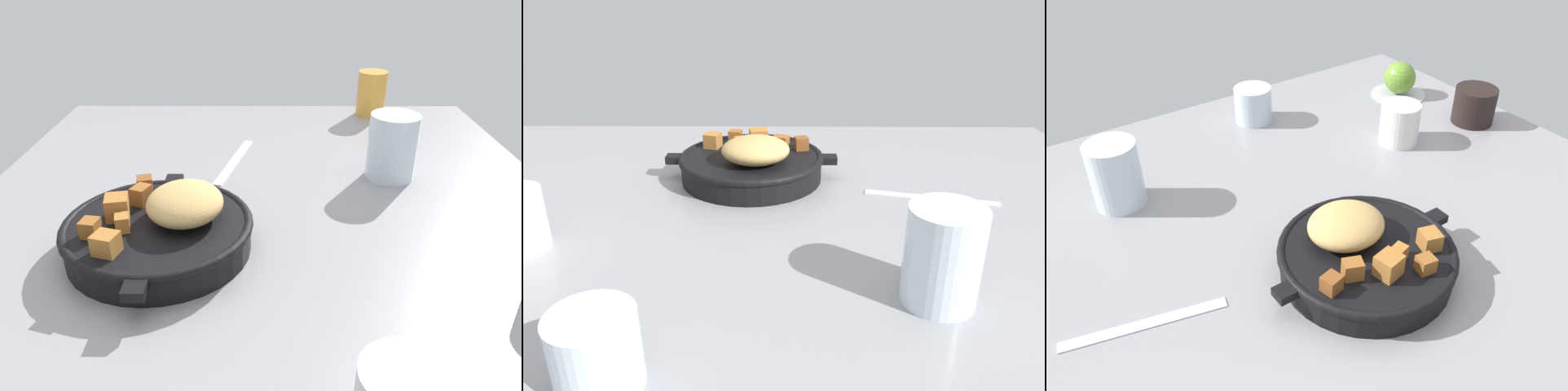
{
  "view_description": "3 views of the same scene",
  "coord_description": "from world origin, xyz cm",
  "views": [
    {
      "loc": [
        56.08,
        -0.96,
        35.19
      ],
      "look_at": [
        -1.53,
        -1.2,
        5.25
      ],
      "focal_mm": 34.14,
      "sensor_mm": 36.0,
      "label": 1
    },
    {
      "loc": [
        -3.02,
        63.92,
        31.53
      ],
      "look_at": [
        -2.37,
        1.44,
        3.7
      ],
      "focal_mm": 34.53,
      "sensor_mm": 36.0,
      "label": 2
    },
    {
      "loc": [
        -32.95,
        -52.4,
        50.48
      ],
      "look_at": [
        1.52,
        -2.54,
        6.49
      ],
      "focal_mm": 36.57,
      "sensor_mm": 36.0,
      "label": 3
    }
  ],
  "objects": [
    {
      "name": "water_glass_short",
      "position": [
        12.56,
        32.19,
        3.5
      ],
      "size": [
        7.33,
        7.33,
        7.01
      ],
      "primitive_type": "cylinder",
      "color": "silver",
      "rests_on": "ground_plane"
    },
    {
      "name": "cast_iron_skillet",
      "position": [
        3.03,
        -13.64,
        2.97
      ],
      "size": [
        28.13,
        23.81,
        8.28
      ],
      "color": "black",
      "rests_on": "ground_plane"
    },
    {
      "name": "butter_knife",
      "position": [
        -24.72,
        -6.0,
        0.18
      ],
      "size": [
        19.83,
        6.19,
        0.36
      ],
      "primitive_type": "cube",
      "rotation": [
        0.0,
        0.0,
        -0.23
      ],
      "color": "silver",
      "rests_on": "ground_plane"
    },
    {
      "name": "ground_plane",
      "position": [
        0.0,
        0.0,
        -1.2
      ],
      "size": [
        115.22,
        89.72,
        2.4
      ],
      "primitive_type": "cube",
      "color": "gray"
    },
    {
      "name": "water_glass_tall",
      "position": [
        -18.62,
        19.99,
        5.34
      ],
      "size": [
        7.84,
        7.84,
        10.67
      ],
      "primitive_type": "cylinder",
      "color": "silver",
      "rests_on": "ground_plane"
    }
  ]
}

